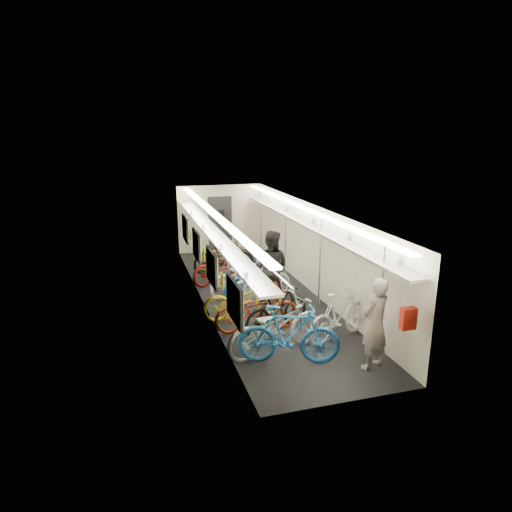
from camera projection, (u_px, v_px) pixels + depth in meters
train_car_shell at (239, 232)px, 12.23m from camera, size 10.00×10.00×10.00m
bicycle_0 at (275, 327)px, 8.98m from camera, size 2.27×1.27×1.13m
bicycle_1 at (289, 335)px, 8.59m from camera, size 2.02×1.16×1.17m
bicycle_2 at (257, 309)px, 10.00m from camera, size 1.92×0.67×1.01m
bicycle_3 at (277, 309)px, 9.95m from camera, size 1.84×1.14×1.07m
bicycle_4 at (243, 298)px, 10.68m from camera, size 1.95×0.75×1.01m
bicycle_5 at (261, 282)px, 11.59m from camera, size 1.92×1.04×1.11m
bicycle_6 at (242, 275)px, 12.20m from camera, size 2.22×1.51×1.10m
bicycle_7 at (250, 280)px, 11.99m from camera, size 1.69×0.99×0.98m
bicycle_8 at (221, 265)px, 13.16m from camera, size 2.07×1.43×1.03m
bicycle_9 at (224, 257)px, 13.85m from camera, size 1.90×0.69×1.12m
bicycle_10 at (222, 257)px, 14.26m from camera, size 1.82×0.89×0.92m
bicycle_11 at (339, 315)px, 9.58m from camera, size 1.89×1.19×1.10m
passenger_near at (375, 324)px, 8.35m from camera, size 0.75×0.62×1.77m
passenger_mid at (271, 267)px, 11.51m from camera, size 1.17×1.10×1.90m
backpack at (408, 319)px, 7.60m from camera, size 0.26×0.14×0.38m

